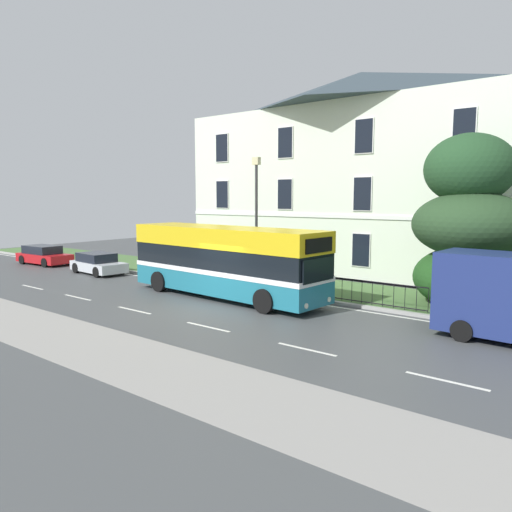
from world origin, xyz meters
name	(u,v)px	position (x,y,z in m)	size (l,w,h in m)	color
ground_plane	(218,306)	(0.00, 0.87, -0.02)	(60.00, 56.00, 0.18)	#444748
georgian_townhouse	(358,171)	(-0.22, 13.79, 6.01)	(19.69, 8.73, 11.70)	silver
iron_verge_railing	(265,279)	(-0.22, 4.40, 0.62)	(15.36, 0.04, 0.97)	black
evergreen_tree	(472,234)	(8.24, 6.79, 2.98)	(4.70, 4.96, 7.07)	#423328
single_decker_bus	(225,261)	(-0.86, 2.31, 1.65)	(10.11, 3.02, 3.13)	#1E6D83
parked_hatchback_00	(98,264)	(-11.23, 2.78, 0.59)	(3.85, 2.02, 1.20)	silver
parked_hatchback_01	(44,255)	(-17.49, 2.86, 0.61)	(4.16, 1.99, 1.24)	red
street_lamp_post	(256,212)	(-1.28, 5.09, 3.72)	(0.36, 0.24, 6.23)	#333338
litter_bin	(195,266)	(-5.36, 4.90, 0.73)	(0.55, 0.55, 1.21)	#23472D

